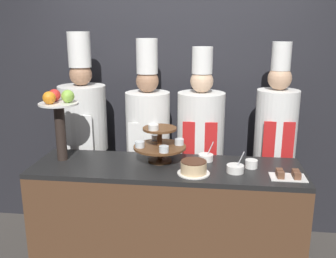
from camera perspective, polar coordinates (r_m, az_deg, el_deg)
name	(u,v)px	position (r m, az deg, el deg)	size (l,w,h in m)	color
wall_back	(179,86)	(3.50, 1.63, 6.50)	(10.00, 0.06, 2.80)	#232328
buffet_counter	(166,225)	(2.92, -0.24, -14.45)	(1.95, 0.57, 0.96)	brown
tiered_stand	(160,143)	(2.76, -1.30, -2.20)	(0.39, 0.39, 0.30)	brown
fruit_pedestal	(59,113)	(2.86, -16.28, 2.38)	(0.29, 0.29, 0.53)	#2D231E
cake_round	(194,168)	(2.57, 3.92, -5.89)	(0.22, 0.22, 0.09)	white
cup_white	(251,164)	(2.74, 12.57, -5.20)	(0.09, 0.09, 0.06)	white
cake_square_tray	(288,175)	(2.63, 17.83, -6.70)	(0.23, 0.15, 0.05)	white
serving_bowl_near	(235,169)	(2.64, 10.21, -5.96)	(0.12, 0.12, 0.15)	white
serving_bowl_far	(206,157)	(2.83, 5.79, -4.33)	(0.11, 0.11, 0.15)	white
chef_left	(84,135)	(3.38, -12.64, -0.87)	(0.41, 0.41, 1.90)	#28282D
chef_center_left	(148,140)	(3.25, -3.04, -1.75)	(0.38, 0.38, 1.84)	#28282D
chef_center_right	(200,144)	(3.21, 4.95, -2.26)	(0.39, 0.39, 1.78)	black
chef_right	(275,143)	(3.24, 15.95, -2.06)	(0.34, 0.34, 1.82)	#28282D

